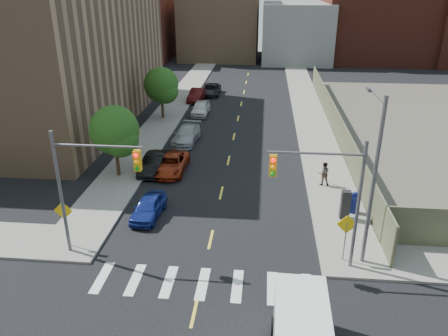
% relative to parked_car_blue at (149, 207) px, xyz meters
% --- Properties ---
extents(sidewalk_nw, '(3.50, 73.00, 0.15)m').
position_rel_parked_car_blue_xyz_m(sidewalk_nw, '(-3.55, 31.20, -0.58)').
color(sidewalk_nw, gray).
rests_on(sidewalk_nw, ground).
extents(sidewalk_ne, '(3.50, 73.00, 0.15)m').
position_rel_parked_car_blue_xyz_m(sidewalk_ne, '(11.95, 31.20, -0.58)').
color(sidewalk_ne, gray).
rests_on(sidewalk_ne, ground).
extents(fence_north, '(0.12, 44.00, 2.50)m').
position_rel_parked_car_blue_xyz_m(fence_north, '(13.80, 17.70, 0.60)').
color(fence_north, '#5D5C41').
rests_on(fence_north, ground).
extents(building_nw, '(22.00, 30.00, 16.00)m').
position_rel_parked_car_blue_xyz_m(building_nw, '(-17.80, 19.70, 7.35)').
color(building_nw, '#8C6B4C').
rests_on(building_nw, ground).
extents(bg_bldg_west, '(14.00, 18.00, 12.00)m').
position_rel_parked_car_blue_xyz_m(bg_bldg_west, '(-17.80, 59.70, 5.35)').
color(bg_bldg_west, '#592319').
rests_on(bg_bldg_west, ground).
extents(bg_bldg_midwest, '(14.00, 16.00, 15.00)m').
position_rel_parked_car_blue_xyz_m(bg_bldg_midwest, '(-1.80, 61.70, 6.85)').
color(bg_bldg_midwest, '#8C6B4C').
rests_on(bg_bldg_midwest, ground).
extents(bg_bldg_center, '(12.00, 16.00, 10.00)m').
position_rel_parked_car_blue_xyz_m(bg_bldg_center, '(12.20, 59.70, 4.35)').
color(bg_bldg_center, gray).
rests_on(bg_bldg_center, ground).
extents(bg_bldg_east, '(18.00, 18.00, 16.00)m').
position_rel_parked_car_blue_xyz_m(bg_bldg_east, '(26.20, 61.70, 7.35)').
color(bg_bldg_east, '#592319').
rests_on(bg_bldg_east, ground).
extents(signal_nw, '(4.59, 0.30, 7.00)m').
position_rel_parked_car_blue_xyz_m(signal_nw, '(-1.78, -4.30, 3.87)').
color(signal_nw, '#59595E').
rests_on(signal_nw, ground).
extents(signal_ne, '(4.59, 0.30, 7.00)m').
position_rel_parked_car_blue_xyz_m(signal_ne, '(10.18, -4.30, 3.87)').
color(signal_ne, '#59595E').
rests_on(signal_ne, ground).
extents(streetlight_ne, '(0.25, 3.70, 9.00)m').
position_rel_parked_car_blue_xyz_m(streetlight_ne, '(12.40, -3.40, 4.57)').
color(streetlight_ne, '#59595E').
rests_on(streetlight_ne, ground).
extents(warn_sign_nw, '(1.06, 0.06, 2.83)m').
position_rel_parked_car_blue_xyz_m(warn_sign_nw, '(-3.60, -3.80, 1.34)').
color(warn_sign_nw, '#59595E').
rests_on(warn_sign_nw, ground).
extents(warn_sign_ne, '(1.06, 0.06, 2.83)m').
position_rel_parked_car_blue_xyz_m(warn_sign_ne, '(11.40, -3.80, 1.34)').
color(warn_sign_ne, '#59595E').
rests_on(warn_sign_ne, ground).
extents(warn_sign_midwest, '(1.06, 0.06, 2.83)m').
position_rel_parked_car_blue_xyz_m(warn_sign_midwest, '(-3.60, 9.70, 1.34)').
color(warn_sign_midwest, '#59595E').
rests_on(warn_sign_midwest, ground).
extents(tree_west_near, '(3.66, 3.64, 5.52)m').
position_rel_parked_car_blue_xyz_m(tree_west_near, '(-3.80, 5.74, 2.82)').
color(tree_west_near, '#332114').
rests_on(tree_west_near, ground).
extents(tree_west_far, '(3.66, 3.64, 5.52)m').
position_rel_parked_car_blue_xyz_m(tree_west_far, '(-3.80, 20.74, 2.82)').
color(tree_west_far, '#332114').
rests_on(tree_west_far, ground).
extents(parked_car_blue, '(1.84, 3.94, 1.31)m').
position_rel_parked_car_blue_xyz_m(parked_car_blue, '(0.00, 0.00, 0.00)').
color(parked_car_blue, navy).
rests_on(parked_car_blue, ground).
extents(parked_car_black, '(1.85, 4.42, 1.42)m').
position_rel_parked_car_blue_xyz_m(parked_car_black, '(-1.30, 6.91, 0.06)').
color(parked_car_black, black).
rests_on(parked_car_black, ground).
extents(parked_car_red, '(2.32, 4.83, 1.33)m').
position_rel_parked_car_blue_xyz_m(parked_car_red, '(0.00, 6.98, 0.01)').
color(parked_car_red, maroon).
rests_on(parked_car_red, ground).
extents(parked_car_silver, '(2.38, 5.11, 1.44)m').
position_rel_parked_car_blue_xyz_m(parked_car_silver, '(0.00, 13.76, 0.07)').
color(parked_car_silver, '#94969B').
rests_on(parked_car_silver, ground).
extents(parked_car_white, '(1.84, 4.45, 1.51)m').
position_rel_parked_car_blue_xyz_m(parked_car_white, '(0.00, 22.62, 0.10)').
color(parked_car_white, silver).
rests_on(parked_car_white, ground).
extents(parked_car_maroon, '(1.89, 4.66, 1.50)m').
position_rel_parked_car_blue_xyz_m(parked_car_maroon, '(-1.30, 28.41, 0.10)').
color(parked_car_maroon, '#3D0C0C').
rests_on(parked_car_maroon, ground).
extents(parked_car_grey, '(2.29, 4.95, 1.37)m').
position_rel_parked_car_blue_xyz_m(parked_car_grey, '(0.00, 31.86, 0.03)').
color(parked_car_grey, black).
rests_on(parked_car_grey, ground).
extents(mailbox, '(0.66, 0.56, 1.42)m').
position_rel_parked_car_blue_xyz_m(mailbox, '(12.90, 1.44, 0.19)').
color(mailbox, '#0E1757').
rests_on(mailbox, sidewalk_ne).
extents(payphone, '(0.56, 0.47, 1.85)m').
position_rel_parked_car_blue_xyz_m(payphone, '(12.14, 0.67, 0.42)').
color(payphone, black).
rests_on(payphone, sidewalk_ne).
extents(pedestrian_west, '(0.48, 0.72, 1.94)m').
position_rel_parked_car_blue_xyz_m(pedestrian_west, '(-2.10, 5.66, 0.47)').
color(pedestrian_west, gray).
rests_on(pedestrian_west, sidewalk_nw).
extents(pedestrian_east, '(0.85, 0.67, 1.73)m').
position_rel_parked_car_blue_xyz_m(pedestrian_east, '(11.39, 5.42, 0.36)').
color(pedestrian_east, gray).
rests_on(pedestrian_east, sidewalk_ne).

